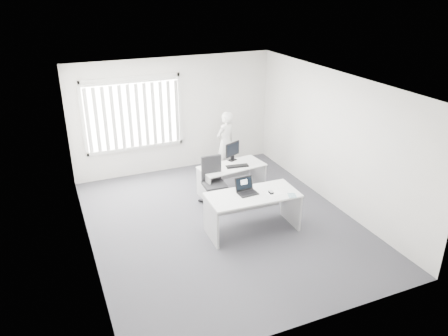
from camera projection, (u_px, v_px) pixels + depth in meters
name	position (u px, v px, depth m)	size (l,w,h in m)	color
ground	(222.00, 223.00, 8.66)	(6.00, 6.00, 0.00)	#48484F
wall_back	(174.00, 115.00, 10.63)	(5.00, 0.02, 2.80)	silver
wall_front	(313.00, 239.00, 5.57)	(5.00, 0.02, 2.80)	silver
wall_left	(83.00, 180.00, 7.20)	(0.02, 6.00, 2.80)	silver
wall_right	(334.00, 140.00, 9.00)	(0.02, 6.00, 2.80)	silver
ceiling	(222.00, 83.00, 7.54)	(5.00, 6.00, 0.02)	white
window	(133.00, 114.00, 10.18)	(2.32, 0.06, 1.76)	silver
blinds	(134.00, 116.00, 10.14)	(2.20, 0.10, 1.50)	silver
desk_near	(253.00, 205.00, 8.18)	(1.73, 0.85, 0.78)	silver
desk_far	(232.00, 173.00, 9.71)	(1.51, 0.84, 0.66)	silver
office_chair	(214.00, 190.00, 9.29)	(0.62, 0.62, 1.04)	black
person	(226.00, 143.00, 10.65)	(0.57, 0.37, 1.56)	silver
laptop	(248.00, 187.00, 8.06)	(0.36, 0.32, 0.28)	black
paper_sheet	(274.00, 193.00, 8.14)	(0.26, 0.19, 0.00)	white
mouse	(271.00, 192.00, 8.13)	(0.07, 0.11, 0.05)	silver
booklet	(292.00, 195.00, 8.04)	(0.14, 0.19, 0.01)	silver
keyboard	(237.00, 166.00, 9.59)	(0.50, 0.17, 0.02)	black
monitor	(232.00, 151.00, 9.84)	(0.43, 0.13, 0.43)	black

